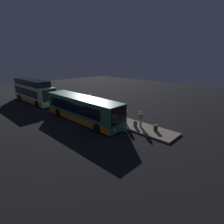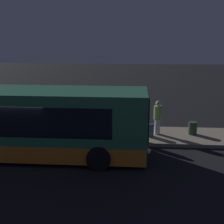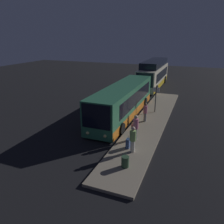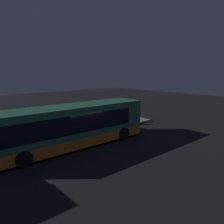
{
  "view_description": "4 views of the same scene",
  "coord_description": "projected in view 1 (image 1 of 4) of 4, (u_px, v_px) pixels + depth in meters",
  "views": [
    {
      "loc": [
        15.96,
        -12.06,
        7.4
      ],
      "look_at": [
        3.77,
        0.76,
        1.89
      ],
      "focal_mm": 28.0,
      "sensor_mm": 36.0,
      "label": 1
    },
    {
      "loc": [
        4.76,
        -12.33,
        5.31
      ],
      "look_at": [
        3.77,
        0.76,
        1.89
      ],
      "focal_mm": 50.0,
      "sensor_mm": 36.0,
      "label": 2
    },
    {
      "loc": [
        17.96,
        6.41,
        7.24
      ],
      "look_at": [
        3.77,
        0.76,
        1.89
      ],
      "focal_mm": 35.0,
      "sensor_mm": 36.0,
      "label": 3
    },
    {
      "loc": [
        -8.04,
        -12.88,
        5.27
      ],
      "look_at": [
        3.77,
        0.76,
        1.89
      ],
      "focal_mm": 35.0,
      "sensor_mm": 36.0,
      "label": 4
    }
  ],
  "objects": [
    {
      "name": "ground",
      "position": [
        85.0,
        122.0,
        21.04
      ],
      "size": [
        80.0,
        80.0,
        0.0
      ],
      "primitive_type": "plane",
      "color": "black"
    },
    {
      "name": "platform",
      "position": [
        103.0,
        116.0,
        23.06
      ],
      "size": [
        20.0,
        2.71,
        0.18
      ],
      "color": "gray",
      "rests_on": "ground"
    },
    {
      "name": "bus_lead",
      "position": [
        82.0,
        109.0,
        21.17
      ],
      "size": [
        11.95,
        2.77,
        2.94
      ],
      "color": "#2D704C",
      "rests_on": "ground"
    },
    {
      "name": "bus_second",
      "position": [
        33.0,
        92.0,
        30.12
      ],
      "size": [
        11.32,
        2.79,
        3.86
      ],
      "color": "beige",
      "rests_on": "ground"
    },
    {
      "name": "passenger_boarding",
      "position": [
        102.0,
        110.0,
        22.19
      ],
      "size": [
        0.38,
        0.38,
        1.65
      ],
      "rotation": [
        0.0,
        0.0,
        -1.47
      ],
      "color": "gray",
      "rests_on": "platform"
    },
    {
      "name": "passenger_waiting",
      "position": [
        126.0,
        115.0,
        19.86
      ],
      "size": [
        0.63,
        0.64,
        1.83
      ],
      "rotation": [
        0.0,
        0.0,
        2.39
      ],
      "color": "gray",
      "rests_on": "platform"
    },
    {
      "name": "passenger_with_bags",
      "position": [
        141.0,
        118.0,
        18.92
      ],
      "size": [
        0.43,
        0.43,
        1.74
      ],
      "rotation": [
        0.0,
        0.0,
        1.6
      ],
      "color": "silver",
      "rests_on": "platform"
    },
    {
      "name": "suitcase",
      "position": [
        135.0,
        124.0,
        19.05
      ],
      "size": [
        0.35,
        0.23,
        0.89
      ],
      "color": "#334C7F",
      "rests_on": "platform"
    },
    {
      "name": "sign_post",
      "position": [
        90.0,
        101.0,
        24.07
      ],
      "size": [
        0.1,
        0.62,
        2.5
      ],
      "color": "#4C4C51",
      "rests_on": "platform"
    },
    {
      "name": "trash_bin",
      "position": [
        156.0,
        128.0,
        17.98
      ],
      "size": [
        0.44,
        0.44,
        0.65
      ],
      "color": "#2D4C33",
      "rests_on": "platform"
    }
  ]
}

